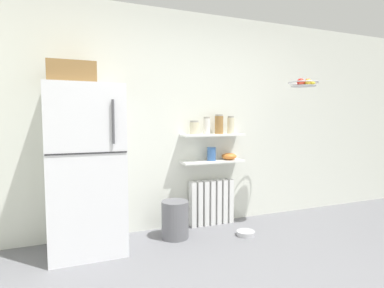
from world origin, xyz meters
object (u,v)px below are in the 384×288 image
Objects in this scene: refrigerator at (86,165)px; trash_bin at (175,219)px; radiator at (212,202)px; storage_jar_2 at (219,124)px; shelf_bowl at (229,156)px; storage_jar_1 at (207,126)px; storage_jar_0 at (194,128)px; storage_jar_3 at (231,125)px; hanging_fruit_basket at (304,83)px; pet_food_bowl at (246,233)px; vase at (212,154)px.

refrigerator is 4.46× the size of trash_bin.
storage_jar_2 is (0.08, -0.03, 0.98)m from radiator.
refrigerator reaches higher than shelf_bowl.
storage_jar_1 is at bearing 8.45° from refrigerator.
storage_jar_1 is 1.11× the size of shelf_bowl.
storage_jar_2 is (1.58, 0.21, 0.39)m from refrigerator.
storage_jar_0 is 0.75× the size of storage_jar_3.
trash_bin is at bearing -164.52° from storage_jar_3.
storage_jar_2 reaches higher than storage_jar_1.
pet_food_bowl is at bearing 178.63° from hanging_fruit_basket.
shelf_bowl is (0.25, 0.00, -0.04)m from vase.
trash_bin is (-0.49, -0.23, -1.04)m from storage_jar_1.
vase is at bearing -120.36° from radiator.
storage_jar_2 is at bearing -20.06° from radiator.
storage_jar_2 reaches higher than vase.
storage_jar_0 is at bearing 180.00° from storage_jar_2.
hanging_fruit_basket reaches higher than storage_jar_0.
refrigerator is at bearing 173.71° from hanging_fruit_basket.
storage_jar_2 is at bearing 19.13° from trash_bin.
storage_jar_2 is 0.16m from storage_jar_3.
storage_jar_2 reaches higher than storage_jar_0.
refrigerator is 1.31m from storage_jar_0.
pet_food_bowl is at bearing -96.00° from storage_jar_3.
storage_jar_2 reaches higher than pet_food_bowl.
vase is at bearing 115.02° from pet_food_bowl.
radiator is 2.40× the size of storage_jar_2.
pet_food_bowl is at bearing -64.98° from vase.
vase is at bearing 180.00° from storage_jar_2.
pet_food_bowl is at bearing -17.07° from trash_bin.
shelf_bowl is (1.72, 0.21, -0.02)m from refrigerator.
pet_food_bowl is at bearing -75.92° from storage_jar_2.
vase is (0.06, -0.00, -0.35)m from storage_jar_1.
shelf_bowl is at bearing 6.95° from refrigerator.
storage_jar_0 reaches higher than radiator.
storage_jar_3 is 1.17× the size of shelf_bowl.
refrigerator is 1.62m from radiator.
storage_jar_2 is 1.11m from hanging_fruit_basket.
shelf_bowl is 0.45× the size of trash_bin.
trash_bin is (-0.32, -0.23, -1.01)m from storage_jar_0.
refrigerator is 1.49m from vase.
storage_jar_0 is 0.79× the size of storage_jar_1.
trash_bin is (-0.80, -0.23, -0.65)m from shelf_bowl.
storage_jar_1 is 0.35m from vase.
storage_jar_3 reaches higher than pet_food_bowl.
storage_jar_0 reaches higher than vase.
trash_bin reaches higher than pet_food_bowl.
pet_food_bowl is 1.88m from hanging_fruit_basket.
storage_jar_0 reaches higher than pet_food_bowl.
storage_jar_0 is (1.25, 0.21, 0.35)m from refrigerator.
radiator reaches higher than trash_bin.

